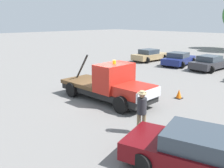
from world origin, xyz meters
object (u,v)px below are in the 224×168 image
(parked_car_navy, at_px, (179,59))
(parked_car_charcoal, at_px, (210,63))
(tow_truck, at_px, (111,85))
(traffic_cone, at_px, (179,94))
(parked_car_tan, at_px, (150,55))
(foreground_car, at_px, (208,155))
(person_near_truck, at_px, (142,109))

(parked_car_navy, bearing_deg, parked_car_charcoal, -98.41)
(tow_truck, height_order, parked_car_charcoal, tow_truck)
(tow_truck, relative_size, parked_car_charcoal, 1.35)
(parked_car_navy, bearing_deg, traffic_cone, -157.04)
(parked_car_charcoal, bearing_deg, parked_car_navy, 94.27)
(tow_truck, height_order, parked_car_tan, tow_truck)
(foreground_car, height_order, parked_car_charcoal, same)
(person_near_truck, height_order, traffic_cone, person_near_truck)
(tow_truck, bearing_deg, parked_car_charcoal, 89.37)
(foreground_car, bearing_deg, parked_car_navy, 107.65)
(parked_car_tan, xyz_separation_m, parked_car_charcoal, (7.08, -0.08, 0.00))
(foreground_car, bearing_deg, parked_car_charcoal, 98.59)
(tow_truck, bearing_deg, parked_car_tan, 117.32)
(foreground_car, height_order, parked_car_tan, same)
(parked_car_tan, height_order, parked_car_navy, same)
(parked_car_navy, height_order, traffic_cone, parked_car_navy)
(tow_truck, height_order, traffic_cone, tow_truck)
(foreground_car, height_order, person_near_truck, person_near_truck)
(tow_truck, relative_size, foreground_car, 1.10)
(tow_truck, bearing_deg, traffic_cone, 51.74)
(parked_car_tan, distance_m, traffic_cone, 13.91)
(person_near_truck, bearing_deg, foreground_car, 34.25)
(person_near_truck, height_order, parked_car_navy, person_near_truck)
(person_near_truck, distance_m, traffic_cone, 5.49)
(person_near_truck, xyz_separation_m, parked_car_tan, (-11.24, 15.11, -0.42))
(foreground_car, distance_m, traffic_cone, 7.62)
(person_near_truck, relative_size, parked_car_navy, 0.39)
(foreground_car, height_order, parked_car_navy, same)
(foreground_car, distance_m, person_near_truck, 3.32)
(traffic_cone, bearing_deg, foreground_car, -52.41)
(tow_truck, relative_size, person_near_truck, 3.38)
(tow_truck, distance_m, parked_car_charcoal, 13.08)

